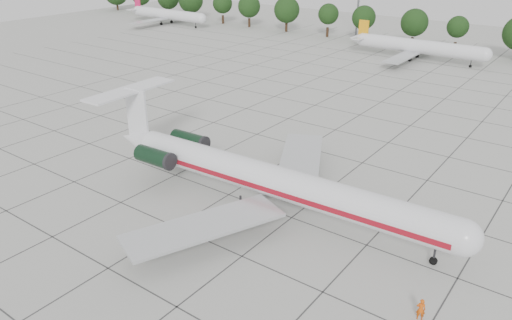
# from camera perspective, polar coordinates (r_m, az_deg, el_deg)

# --- Properties ---
(ground) EXTENTS (260.00, 260.00, 0.00)m
(ground) POSITION_cam_1_polar(r_m,az_deg,el_deg) (53.68, -3.13, -3.99)
(ground) COLOR #B3B3AC
(ground) RESTS_ON ground
(apron_joints) EXTENTS (170.00, 170.00, 0.02)m
(apron_joints) POSITION_cam_1_polar(r_m,az_deg,el_deg) (64.74, 5.29, 1.14)
(apron_joints) COLOR #383838
(apron_joints) RESTS_ON ground
(main_airliner) EXTENTS (41.04, 32.22, 9.61)m
(main_airliner) POSITION_cam_1_polar(r_m,az_deg,el_deg) (49.89, 0.43, -1.89)
(main_airliner) COLOR silver
(main_airliner) RESTS_ON ground
(ground_crew) EXTENTS (0.77, 0.65, 1.80)m
(ground_crew) POSITION_cam_1_polar(r_m,az_deg,el_deg) (39.30, 18.32, -15.90)
(ground_crew) COLOR #D64F0C
(ground_crew) RESTS_ON ground
(bg_airliner_a) EXTENTS (28.24, 27.20, 7.40)m
(bg_airliner_a) POSITION_cam_1_polar(r_m,az_deg,el_deg) (160.58, -10.06, 16.05)
(bg_airliner_a) COLOR silver
(bg_airliner_a) RESTS_ON ground
(bg_airliner_c) EXTENTS (28.24, 27.20, 7.40)m
(bg_airliner_c) POSITION_cam_1_polar(r_m,az_deg,el_deg) (117.23, 18.07, 12.20)
(bg_airliner_c) COLOR silver
(bg_airliner_c) RESTS_ON ground
(tree_line) EXTENTS (249.86, 8.44, 10.22)m
(tree_line) POSITION_cam_1_polar(r_m,az_deg,el_deg) (129.74, 17.66, 14.73)
(tree_line) COLOR #332114
(tree_line) RESTS_ON ground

